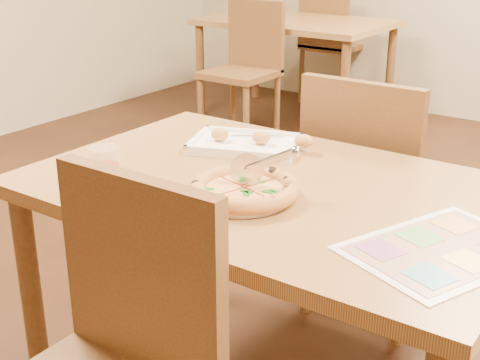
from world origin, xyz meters
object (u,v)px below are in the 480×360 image
Objects in this scene: pizza at (244,189)px; chair_near at (113,343)px; chair_far at (368,173)px; plate at (240,196)px; bg_chair_near at (248,54)px; dining_table at (274,214)px; bg_table at (296,32)px; menu at (443,249)px; bg_chair_far at (328,33)px; pizza_cutter at (263,164)px; glass_tumbler at (106,168)px; appetizer_tray at (248,144)px.

chair_near is at bearing -89.34° from pizza.
chair_far is 1.92× the size of plate.
pizza is (1.59, -2.33, 0.18)m from bg_chair_near.
plate is (-0.02, -0.13, 0.09)m from dining_table.
chair_far is 2.72m from bg_table.
dining_table is at bearing 166.54° from menu.
pizza is (1.59, -3.43, 0.18)m from bg_chair_far.
plate is at bearing 114.76° from bg_chair_far.
pizza reaches higher than plate.
menu is (0.47, -0.03, -0.08)m from pizza_cutter.
dining_table is 2.72m from bg_chair_near.
bg_chair_far is at bearing 112.29° from chair_near.
bg_chair_far is (-1.60, 3.30, -0.07)m from dining_table.
dining_table is 0.61m from chair_near.
bg_chair_far is at bearing 115.85° from dining_table.
plate is at bearing 91.87° from chair_near.
glass_tumbler reaches higher than plate.
bg_chair_near reaches higher than dining_table.
bg_chair_near is (0.00, -0.60, -0.07)m from bg_table.
chair_near is 0.49m from plate.
chair_far is 0.49m from appetizer_tray.
glass_tumbler is at bearing -160.10° from pizza.
dining_table is 5.32× the size of plate.
dining_table is at bearing 64.69° from pizza_cutter.
chair_near reaches higher than menu.
glass_tumbler is at bearing -170.77° from menu.
bg_chair_far is 3.77m from pizza_cutter.
appetizer_tray is (-0.22, 0.20, 0.10)m from dining_table.
appetizer_tray reaches higher than bg_table.
chair_far is 3.14m from bg_chair_far.
appetizer_tray is at bearing -55.39° from bg_chair_near.
chair_far is at bearing -44.94° from bg_chair_near.
bg_table is (-1.60, 2.80, 0.00)m from dining_table.
chair_near is 1.20m from chair_far.
chair_near and chair_far have the same top height.
bg_chair_far is at bearing -59.35° from chair_far.
pizza_cutter reaches higher than plate.
pizza_cutter is (1.62, -2.29, 0.24)m from bg_chair_near.
bg_chair_near is 2.82m from plate.
chair_near reaches higher than pizza.
bg_table is 2.77× the size of bg_chair_near.
plate reaches higher than dining_table.
pizza_cutter is (0.04, 0.04, 0.08)m from plate.
glass_tumbler is at bearing 67.41° from chair_far.
chair_near is 4.22m from bg_chair_far.
bg_chair_far is 1.71× the size of pizza.
chair_near is 0.56m from pizza_cutter.
chair_far is at bearing 67.41° from glass_tumbler.
chair_near reaches higher than bg_table.
bg_table is 3.59m from menu.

